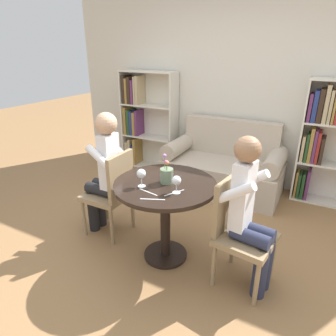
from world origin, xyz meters
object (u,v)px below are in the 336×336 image
(person_left, at_px, (104,171))
(person_right, at_px, (251,214))
(bookshelf_left, at_px, (143,119))
(couch, at_px, (223,168))
(bookshelf_right, at_px, (330,141))
(flower_vase, at_px, (167,175))
(chair_right, at_px, (238,229))
(chair_left, at_px, (112,191))
(wine_glass_right, at_px, (176,181))
(wine_glass_left, at_px, (141,174))

(person_left, relative_size, person_right, 1.02)
(bookshelf_left, xyz_separation_m, person_left, (0.71, -1.82, -0.08))
(couch, xyz_separation_m, person_left, (-0.74, -1.55, 0.37))
(bookshelf_right, relative_size, flower_vase, 5.86)
(chair_right, distance_m, person_right, 0.19)
(chair_left, xyz_separation_m, person_left, (-0.09, -0.00, 0.19))
(wine_glass_right, bearing_deg, chair_left, 166.14)
(chair_left, height_order, wine_glass_right, same)
(chair_right, relative_size, person_left, 0.70)
(couch, relative_size, chair_right, 1.70)
(chair_right, relative_size, person_right, 0.72)
(chair_left, xyz_separation_m, flower_vase, (0.66, -0.07, 0.33))
(bookshelf_right, height_order, chair_left, bookshelf_right)
(couch, height_order, bookshelf_left, bookshelf_left)
(chair_left, xyz_separation_m, chair_right, (1.30, -0.07, 0.00))
(couch, distance_m, bookshelf_right, 1.32)
(bookshelf_right, height_order, chair_right, bookshelf_right)
(chair_right, bearing_deg, flower_vase, 97.92)
(bookshelf_right, height_order, wine_glass_left, bookshelf_right)
(couch, distance_m, person_left, 1.76)
(flower_vase, bearing_deg, bookshelf_left, 127.55)
(bookshelf_left, xyz_separation_m, chair_right, (2.10, -1.89, -0.27))
(couch, relative_size, bookshelf_left, 1.02)
(person_left, distance_m, wine_glass_right, 0.94)
(person_right, bearing_deg, flower_vase, 96.30)
(chair_right, bearing_deg, person_left, 95.10)
(bookshelf_right, distance_m, person_left, 2.66)
(bookshelf_right, relative_size, chair_right, 1.67)
(couch, relative_size, chair_left, 1.70)
(couch, height_order, person_right, person_right)
(chair_right, distance_m, flower_vase, 0.72)
(person_right, bearing_deg, bookshelf_left, 56.75)
(chair_right, height_order, wine_glass_left, wine_glass_left)
(bookshelf_left, xyz_separation_m, chair_left, (0.80, -1.82, -0.27))
(wine_glass_left, height_order, wine_glass_right, wine_glass_left)
(bookshelf_left, xyz_separation_m, bookshelf_right, (2.64, 0.00, 0.02))
(bookshelf_right, distance_m, chair_right, 1.99)
(wine_glass_right, relative_size, flower_vase, 0.57)
(chair_right, xyz_separation_m, person_left, (-1.38, 0.07, 0.19))
(bookshelf_left, relative_size, bookshelf_right, 1.00)
(person_right, height_order, flower_vase, person_right)
(couch, xyz_separation_m, bookshelf_left, (-1.45, 0.27, 0.45))
(bookshelf_right, relative_size, person_left, 1.17)
(bookshelf_left, relative_size, person_right, 1.20)
(person_left, height_order, person_right, person_left)
(wine_glass_left, bearing_deg, person_left, 158.73)
(person_left, bearing_deg, chair_right, 86.93)
(bookshelf_right, height_order, person_left, bookshelf_right)
(chair_left, xyz_separation_m, wine_glass_left, (0.51, -0.23, 0.37))
(bookshelf_left, distance_m, wine_glass_right, 2.59)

